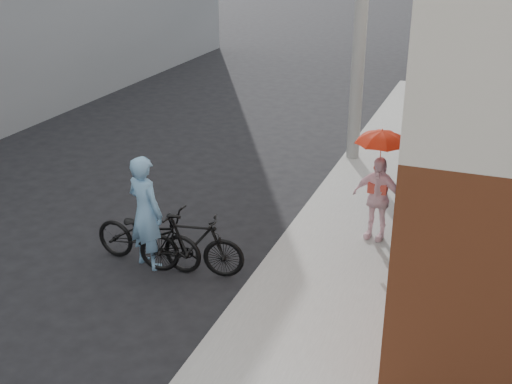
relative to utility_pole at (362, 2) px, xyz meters
The scene contains 11 objects.
ground 7.03m from the utility_pole, 100.39° to the right, with size 80.00×80.00×0.00m, color black.
sidewalk 5.37m from the utility_pole, 75.96° to the right, with size 2.20×24.00×0.12m, color gray.
curb 5.28m from the utility_pole, 92.29° to the right, with size 0.12×24.00×0.12m, color #9E9E99.
utility_pole is the anchor object (origin of this frame).
officer 6.64m from the utility_pole, 108.43° to the right, with size 0.67×0.44×1.83m, color #71A3CA.
bike_left 6.78m from the utility_pole, 108.64° to the right, with size 0.66×1.89×0.99m, color black.
bike_right 6.65m from the utility_pole, 101.39° to the right, with size 0.47×1.65×0.99m, color black.
kimono_woman 4.81m from the utility_pole, 71.79° to the right, with size 0.84×0.35×1.44m, color #FDD4DE.
parasol 4.30m from the utility_pole, 71.79° to the right, with size 0.82×0.82×0.72m, color #F03F1C.
planter 5.67m from the utility_pole, 65.70° to the right, with size 0.34×0.34×0.18m, color black.
potted_plant 5.44m from the utility_pole, 65.70° to the right, with size 0.57×0.49×0.63m, color #255E2B.
Camera 1 is at (3.94, -7.54, 5.03)m, focal length 45.00 mm.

